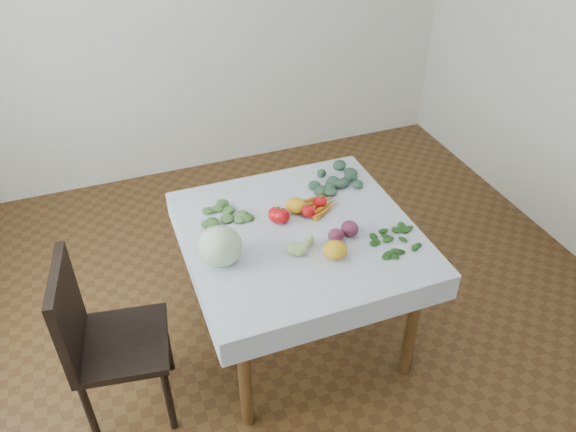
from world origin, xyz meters
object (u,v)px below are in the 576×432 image
cabbage (220,246)px  heirloom_back (296,205)px  carrot_bunch (322,203)px  chair (99,335)px  table (299,246)px

cabbage → heirloom_back: size_ratio=1.94×
cabbage → carrot_bunch: 0.66m
heirloom_back → chair: bearing=-165.1°
chair → cabbage: 0.68m
cabbage → heirloom_back: bearing=27.9°
chair → carrot_bunch: chair is taller
heirloom_back → carrot_bunch: size_ratio=0.48×
cabbage → chair: bearing=-176.4°
cabbage → carrot_bunch: size_ratio=0.93×
heirloom_back → carrot_bunch: (0.15, -0.00, -0.02)m
chair → heirloom_back: (1.06, 0.28, 0.26)m
carrot_bunch → cabbage: bearing=-158.4°
table → cabbage: size_ratio=4.90×
cabbage → table: bearing=11.4°
table → chair: (-1.02, -0.12, -0.12)m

